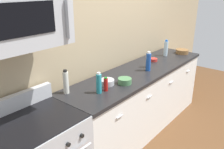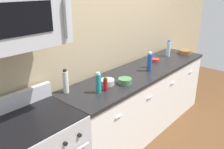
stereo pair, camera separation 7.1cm
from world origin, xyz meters
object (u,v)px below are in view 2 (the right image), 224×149
Objects in this scene: bowl_steel_prep at (107,82)px; bowl_wooden_salad at (185,52)px; bottle_soda_blue at (150,62)px; bowl_green_glaze at (125,81)px; bottle_water_clear at (168,49)px; bottle_soy_sauce_dark at (149,62)px; bottle_dish_soap at (98,83)px; bottle_hot_sauce_red at (105,84)px; bowl_red_small at (155,60)px; bottle_vinegar_white at (66,82)px; microwave at (16,20)px.

bowl_wooden_salad is (1.80, -0.12, 0.00)m from bowl_steel_prep.
bowl_green_glaze is at bearing -177.38° from bottle_soda_blue.
bottle_water_clear is 0.68m from bottle_soy_sauce_dark.
bottle_dish_soap is 1.44× the size of bowl_green_glaze.
bowl_red_small is (1.26, 0.14, -0.05)m from bottle_hot_sauce_red.
bowl_wooden_salad reaches higher than bowl_steel_prep.
bowl_wooden_salad is at bearing -3.69° from bowl_steel_prep.
bottle_dish_soap is at bearing -177.85° from bottle_soy_sauce_dark.
bottle_vinegar_white is at bearing 170.02° from bottle_soy_sauce_dark.
bottle_soy_sauce_dark is 0.97m from bowl_wooden_salad.
bowl_green_glaze is (0.60, -0.33, -0.09)m from bottle_vinegar_white.
bowl_green_glaze is 0.97× the size of bowl_steel_prep.
bottle_soy_sauce_dark is at bearing 8.64° from bowl_green_glaze.
bowl_red_small is at bearing 0.45° from microwave.
bowl_green_glaze reaches higher than bowl_steel_prep.
bottle_soda_blue is 1.26× the size of bowl_wooden_salad.
microwave reaches higher than bottle_hot_sauce_red.
microwave is 1.14m from bottle_hot_sauce_red.
bottle_hot_sauce_red is 0.75× the size of bowl_wooden_salad.
bowl_steel_prep reaches higher than bowl_red_small.
microwave is at bearing 178.01° from bottle_soy_sauce_dark.
bowl_steel_prep is at bearing 19.07° from bottle_dish_soap.
bowl_green_glaze is at bearing -169.39° from bowl_red_small.
microwave is 1.83m from bottle_soda_blue.
microwave is 1.26m from bowl_steel_prep.
bottle_vinegar_white is 1.29m from bottle_soy_sauce_dark.
bottle_vinegar_white is 2.19× the size of bowl_red_small.
bottle_vinegar_white is 1.19m from bottle_soda_blue.
microwave is at bearing 175.26° from bottle_soda_blue.
bowl_red_small is (2.10, 0.02, -0.81)m from microwave.
bowl_steel_prep is at bearing -1.46° from microwave.
bottle_soda_blue is at bearing -159.23° from bowl_red_small.
bottle_soda_blue reaches higher than bowl_steel_prep.
bowl_red_small is (-0.38, 0.00, -0.10)m from bottle_water_clear.
bottle_water_clear reaches higher than bowl_steel_prep.
bottle_soy_sauce_dark is (1.27, -0.22, -0.04)m from bottle_vinegar_white.
bottle_vinegar_white is 1.44× the size of bottle_soy_sauce_dark.
bottle_soy_sauce_dark is 1.11× the size of bowl_steel_prep.
bottle_vinegar_white is at bearing 151.29° from bowl_green_glaze.
microwave is 6.22× the size of bowl_red_small.
bowl_wooden_salad is at bearing -4.60° from bottle_soy_sauce_dark.
bowl_green_glaze is at bearing -9.64° from bottle_dish_soap.
bottle_dish_soap is 0.39m from bowl_green_glaze.
microwave is at bearing -163.03° from bottle_vinegar_white.
bottle_hot_sauce_red is at bearing -42.29° from bottle_vinegar_white.
bottle_soy_sauce_dark reaches higher than bottle_hot_sauce_red.
bottle_soy_sauce_dark is at bearing -1.99° from microwave.
bottle_soda_blue is 1.00× the size of bottle_water_clear.
bowl_green_glaze is (-0.68, -0.10, -0.05)m from bottle_soy_sauce_dark.
bowl_wooden_salad is (1.93, -0.02, -0.04)m from bottle_hot_sauce_red.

